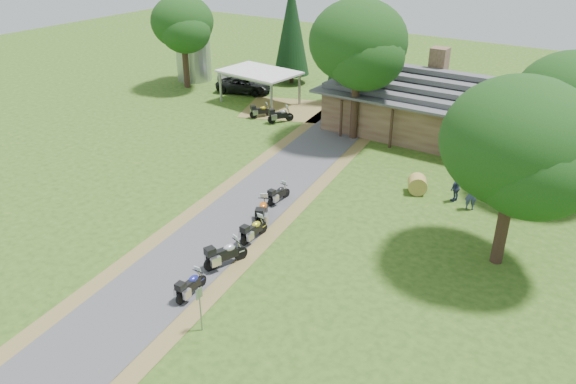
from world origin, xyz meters
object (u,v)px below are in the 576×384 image
Objects in this scene: lodge at (470,108)px; hay_bale at (417,184)px; carport at (260,87)px; motorcycle_row_d at (262,211)px; car_white_sedan at (237,77)px; motorcycle_row_e at (279,193)px; motorcycle_row_a at (191,284)px; motorcycle_carport_a at (261,110)px; silo at (193,45)px; motorcycle_row_c at (254,229)px; car_dark_suv at (244,81)px; motorcycle_carport_b at (281,114)px; motorcycle_row_b at (226,252)px.

lodge reaches higher than hay_bale.
carport is 21.36m from motorcycle_row_d.
car_white_sedan is 3.26× the size of motorcycle_row_e.
motorcycle_row_e is (12.08, -14.64, -0.85)m from carport.
motorcycle_row_a is 0.99× the size of motorcycle_carport_a.
silo reaches higher than car_white_sedan.
car_white_sedan is 3.02× the size of motorcycle_row_c.
silo reaches higher than motorcycle_row_d.
car_white_sedan is at bearing 38.07° from car_dark_suv.
motorcycle_row_c is 0.85× the size of motorcycle_row_d.
lodge reaches higher than car_white_sedan.
lodge is at bearing 92.05° from hay_bale.
motorcycle_carport_b reaches higher than motorcycle_row_a.
motorcycle_row_a is 7.02m from motorcycle_row_d.
motorcycle_carport_a is at bearing -46.82° from carport.
car_dark_suv is at bearing 81.00° from motorcycle_carport_a.
car_dark_suv is at bearing 41.24° from motorcycle_row_c.
motorcycle_row_d is (12.73, -17.14, -0.70)m from carport.
lodge is 12.88× the size of motorcycle_row_e.
silo is at bearing 22.50° from motorcycle_row_d.
motorcycle_row_e is at bearing -11.90° from motorcycle_row_d.
motorcycle_row_a is at bearing -48.12° from silo.
car_white_sedan is at bearing 153.80° from carport.
hay_bale is (18.27, -9.11, -0.86)m from carport.
motorcycle_carport_b is at bearing -30.60° from carport.
motorcycle_row_c is at bearing -158.31° from car_dark_suv.
lodge is 10.16× the size of motorcycle_row_d.
carport reaches higher than motorcycle_row_b.
motorcycle_carport_a is (2.35, -3.04, -0.82)m from carport.
motorcycle_row_e is at bearing 19.88° from motorcycle_row_c.
motorcycle_row_d is at bearing -124.58° from hay_bale.
motorcycle_row_d reaches higher than motorcycle_row_e.
motorcycle_row_d is (-5.17, -18.30, -1.73)m from lodge.
motorcycle_row_d is at bearing -132.11° from car_white_sedan.
car_dark_suv is 2.87× the size of motorcycle_carport_b.
silo is 3.94× the size of motorcycle_carport_a.
motorcycle_row_a is at bearing -171.53° from motorcycle_row_c.
motorcycle_row_e is (-1.84, 9.42, -0.02)m from motorcycle_row_a.
motorcycle_row_a is at bearing -163.66° from car_dark_suv.
motorcycle_row_b is at bearing -100.58° from lodge.
motorcycle_row_a is 2.67m from motorcycle_row_b.
carport is 19.00m from motorcycle_row_e.
motorcycle_row_b is 13.12m from hay_bale.
lodge is 16.21m from motorcycle_carport_a.
motorcycle_row_d reaches higher than motorcycle_carport_a.
motorcycle_carport_a is 0.91× the size of motorcycle_carport_b.
car_white_sedan is 2.38m from car_dark_suv.
motorcycle_carport_a is at bearing 119.94° from motorcycle_carport_b.
car_white_sedan is at bearing 90.62° from motorcycle_carport_b.
car_dark_suv reaches higher than motorcycle_row_c.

